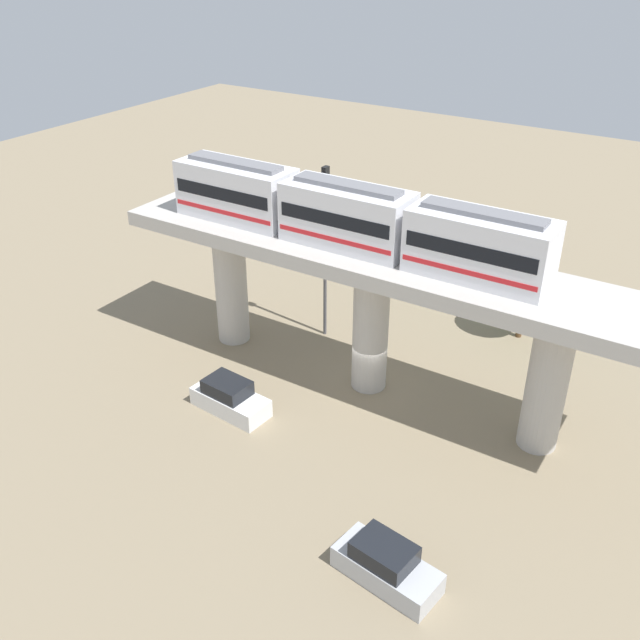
{
  "coord_description": "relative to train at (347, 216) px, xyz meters",
  "views": [
    {
      "loc": [
        -28.63,
        -15.02,
        22.32
      ],
      "look_at": [
        -2.5,
        1.57,
        4.81
      ],
      "focal_mm": 39.71,
      "sensor_mm": 36.0,
      "label": 1
    }
  ],
  "objects": [
    {
      "name": "parked_car_white",
      "position": [
        -5.89,
        3.4,
        -8.8
      ],
      "size": [
        2.14,
        4.33,
        1.76
      ],
      "rotation": [
        0.0,
        0.0,
        -0.08
      ],
      "color": "white",
      "rests_on": "ground"
    },
    {
      "name": "ground_plane",
      "position": [
        0.0,
        -1.57,
        -9.54
      ],
      "size": [
        120.0,
        120.0,
        0.0
      ],
      "primitive_type": "plane",
      "color": "#84755B"
    },
    {
      "name": "tree_far_corner",
      "position": [
        14.25,
        1.28,
        -6.19
      ],
      "size": [
        3.52,
        3.52,
        5.13
      ],
      "color": "brown",
      "rests_on": "ground"
    },
    {
      "name": "tree_near_viaduct",
      "position": [
        9.5,
        -6.85,
        -5.63
      ],
      "size": [
        3.16,
        3.16,
        5.52
      ],
      "color": "brown",
      "rests_on": "ground"
    },
    {
      "name": "parked_car_silver",
      "position": [
        -11.23,
        -8.56,
        -8.8
      ],
      "size": [
        2.37,
        4.41,
        1.76
      ],
      "rotation": [
        0.0,
        0.0,
        -0.14
      ],
      "color": "#B2B5BA",
      "rests_on": "ground"
    },
    {
      "name": "train",
      "position": [
        0.0,
        0.0,
        0.0
      ],
      "size": [
        2.64,
        20.5,
        3.24
      ],
      "color": "silver",
      "rests_on": "viaduct"
    },
    {
      "name": "viaduct",
      "position": [
        0.0,
        -1.57,
        -3.51
      ],
      "size": [
        5.2,
        28.85,
        8.01
      ],
      "color": "#B7B2AA",
      "rests_on": "ground"
    },
    {
      "name": "tree_mid_lot",
      "position": [
        13.98,
        9.0,
        -6.29
      ],
      "size": [
        2.47,
        2.47,
        4.53
      ],
      "color": "brown",
      "rests_on": "ground"
    },
    {
      "name": "signal_post",
      "position": [
        3.4,
        3.39,
        -3.71
      ],
      "size": [
        0.44,
        0.28,
        10.61
      ],
      "color": "#4C4C51",
      "rests_on": "ground"
    }
  ]
}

